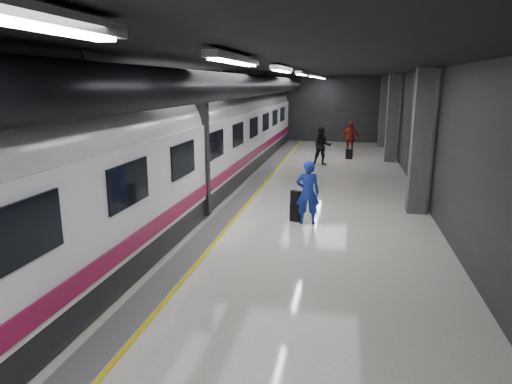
{
  "coord_description": "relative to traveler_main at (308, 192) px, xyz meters",
  "views": [
    {
      "loc": [
        2.3,
        -12.92,
        4.04
      ],
      "look_at": [
        0.12,
        -2.0,
        1.38
      ],
      "focal_mm": 32.0,
      "sensor_mm": 36.0,
      "label": 1
    }
  ],
  "objects": [
    {
      "name": "ground",
      "position": [
        -1.25,
        -0.03,
        -0.95
      ],
      "size": [
        40.0,
        40.0,
        0.0
      ],
      "primitive_type": "plane",
      "color": "silver",
      "rests_on": "ground"
    },
    {
      "name": "platform_hall",
      "position": [
        -1.53,
        0.93,
        2.59
      ],
      "size": [
        10.02,
        40.02,
        4.51
      ],
      "color": "black",
      "rests_on": "ground"
    },
    {
      "name": "train",
      "position": [
        -4.49,
        -0.03,
        1.12
      ],
      "size": [
        3.05,
        38.0,
        4.05
      ],
      "color": "black",
      "rests_on": "ground"
    },
    {
      "name": "traveler_main",
      "position": [
        0.0,
        0.0,
        0.0
      ],
      "size": [
        0.74,
        0.53,
        1.89
      ],
      "primitive_type": "imported",
      "rotation": [
        0.0,
        0.0,
        3.26
      ],
      "color": "blue",
      "rests_on": "ground"
    },
    {
      "name": "suitcase_main",
      "position": [
        -0.35,
        0.19,
        -0.67
      ],
      "size": [
        0.39,
        0.32,
        0.55
      ],
      "primitive_type": "cube",
      "rotation": [
        0.0,
        0.0,
        -0.37
      ],
      "color": "black",
      "rests_on": "ground"
    },
    {
      "name": "shoulder_bag",
      "position": [
        -0.37,
        0.17,
        -0.2
      ],
      "size": [
        0.33,
        0.29,
        0.39
      ],
      "primitive_type": "cube",
      "rotation": [
        0.0,
        0.0,
        -0.59
      ],
      "color": "black",
      "rests_on": "suitcase_main"
    },
    {
      "name": "traveler_far_a",
      "position": [
        -0.17,
        10.11,
        0.02
      ],
      "size": [
        1.03,
        0.86,
        1.93
      ],
      "primitive_type": "imported",
      "rotation": [
        0.0,
        0.0,
        0.14
      ],
      "color": "black",
      "rests_on": "ground"
    },
    {
      "name": "traveler_far_b",
      "position": [
        1.21,
        13.46,
        0.03
      ],
      "size": [
        1.16,
        0.51,
        1.95
      ],
      "primitive_type": "imported",
      "rotation": [
        0.0,
        0.0,
        0.03
      ],
      "color": "maroon",
      "rests_on": "ground"
    },
    {
      "name": "suitcase_far",
      "position": [
        1.19,
        12.32,
        -0.68
      ],
      "size": [
        0.38,
        0.26,
        0.54
      ],
      "primitive_type": "cube",
      "rotation": [
        0.0,
        0.0,
        0.06
      ],
      "color": "black",
      "rests_on": "ground"
    }
  ]
}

